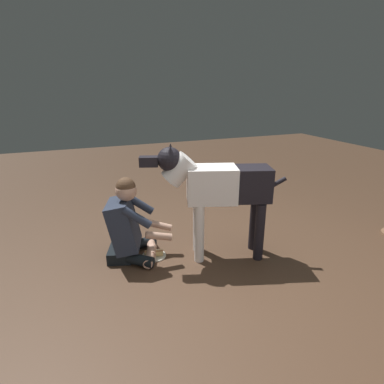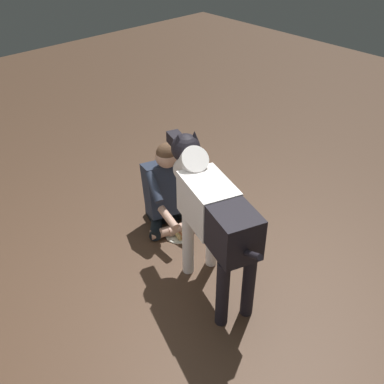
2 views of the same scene
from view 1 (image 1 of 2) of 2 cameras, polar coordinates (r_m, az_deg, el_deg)
ground_plane at (r=3.25m, az=3.50°, el=-13.29°), size 13.69×13.69×0.00m
person_sitting_on_floor at (r=3.29m, az=-11.44°, el=-6.05°), size 0.73×0.60×0.88m
large_dog at (r=3.14m, az=4.67°, el=0.85°), size 1.41×0.59×1.19m
hot_dog_on_plate at (r=3.42m, az=-6.94°, el=-11.13°), size 0.25×0.25×0.06m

